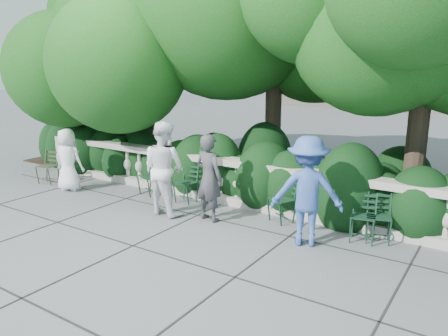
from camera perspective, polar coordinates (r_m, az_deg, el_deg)
The scene contains 14 objects.
ground at distance 7.91m, azimuth -4.03°, elevation -8.49°, with size 90.00×90.00×0.00m, color #585B61.
balustrade at distance 9.17m, azimuth 2.75°, elevation -2.15°, with size 12.00×0.44×1.00m.
shrub_hedge at distance 10.31m, azimuth 6.14°, elevation -3.24°, with size 15.00×2.60×1.70m, color black, non-canonical shape.
tree_canopy at distance 9.82m, azimuth 11.06°, elevation 19.14°, with size 15.04×6.52×6.78m.
chair_a at distance 9.50m, azimuth -5.50°, elevation -4.70°, with size 0.44×0.48×0.84m, color black, non-canonical shape.
chair_b at distance 10.19m, azimuth -10.25°, elevation -3.59°, with size 0.44×0.48×0.84m, color black, non-canonical shape.
chair_d at distance 7.84m, azimuth 19.37°, elevation -9.45°, with size 0.44×0.48×0.84m, color black, non-canonical shape.
chair_e at distance 8.42m, azimuth 6.71°, elevation -7.16°, with size 0.44×0.48×0.84m, color black, non-canonical shape.
chair_f at distance 7.77m, azimuth 17.39°, elevation -9.53°, with size 0.44×0.48×0.84m, color black, non-canonical shape.
chair_weathered at distance 11.83m, azimuth -22.35°, elevation -2.01°, with size 0.44×0.48×0.84m, color black, non-canonical shape.
person_businessman at distance 10.93m, azimuth -19.69°, elevation 1.00°, with size 0.72×0.47×1.48m, color white.
person_woman_grey at distance 8.29m, azimuth -1.97°, elevation -1.30°, with size 0.61×0.40×1.68m, color #3B3B40.
person_casual_man at distance 8.72m, azimuth -7.84°, elevation -0.01°, with size 0.91×0.71×1.88m, color white.
person_older_blue at distance 7.28m, azimuth 10.82°, elevation -3.00°, with size 1.19×0.68×1.84m, color #3656A2.
Camera 1 is at (4.48, -5.80, 2.95)m, focal length 35.00 mm.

